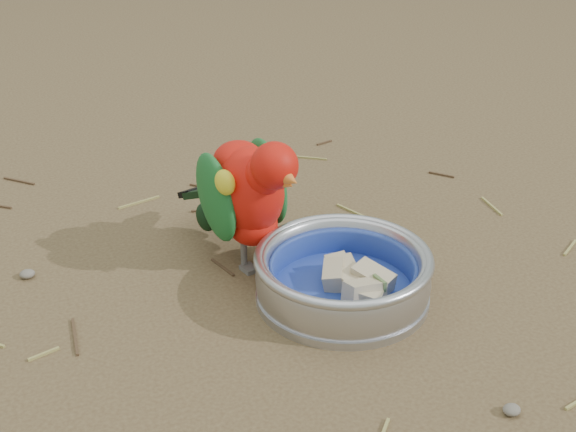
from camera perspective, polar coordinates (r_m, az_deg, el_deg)
name	(u,v)px	position (r m, az deg, el deg)	size (l,w,h in m)	color
ground	(296,287)	(0.98, 0.61, -5.06)	(60.00, 60.00, 0.00)	brown
food_bowl	(342,293)	(0.96, 3.88, -5.47)	(0.21, 0.21, 0.02)	#B2B2BA
bowl_wall	(343,271)	(0.94, 3.93, -3.95)	(0.21, 0.21, 0.04)	#B2B2BA
fruit_wedges	(343,276)	(0.94, 3.92, -4.31)	(0.12, 0.12, 0.03)	tan
lory_parrot	(249,202)	(0.99, -2.79, 1.04)	(0.10, 0.22, 0.18)	red
ground_debris	(242,264)	(1.02, -3.29, -3.46)	(0.90, 0.80, 0.01)	#9A904D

